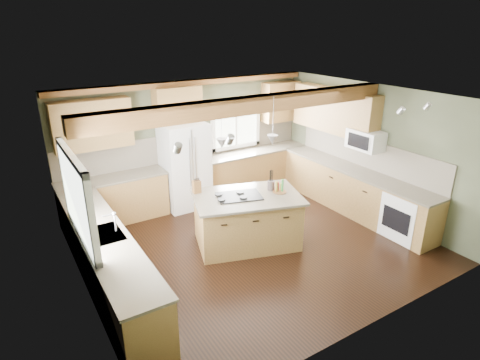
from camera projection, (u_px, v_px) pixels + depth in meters
floor at (253, 244)px, 7.13m from camera, size 5.60×5.60×0.00m
ceiling at (255, 97)px, 6.18m from camera, size 5.60×5.60×0.00m
wall_back at (189, 141)px, 8.63m from camera, size 5.60×0.00×5.60m
wall_left at (77, 216)px, 5.27m from camera, size 0.00×5.00×5.00m
wall_right at (370, 150)px, 8.03m from camera, size 0.00×5.00×5.00m
ceiling_beam at (251, 105)px, 6.30m from camera, size 5.55×0.26×0.26m
soffit_trim at (189, 83)px, 8.09m from camera, size 5.55×0.20×0.10m
backsplash_back at (190, 145)px, 8.65m from camera, size 5.58×0.03×0.58m
backsplash_right at (367, 153)px, 8.10m from camera, size 0.03×3.70×0.58m
base_cab_back_left at (115, 200)px, 7.82m from camera, size 2.02×0.60×0.88m
counter_back_left at (112, 178)px, 7.65m from camera, size 2.06×0.64×0.04m
base_cab_back_right at (254, 170)px, 9.44m from camera, size 2.62×0.60×0.88m
counter_back_right at (254, 151)px, 9.27m from camera, size 2.66×0.64×0.04m
base_cab_left at (107, 263)px, 5.77m from camera, size 0.60×3.70×0.88m
counter_left at (103, 235)px, 5.61m from camera, size 0.64×3.74×0.04m
base_cab_right at (353, 191)px, 8.24m from camera, size 0.60×3.70×0.88m
counter_right at (355, 170)px, 8.07m from camera, size 0.64×3.74×0.04m
upper_cab_back_left at (92, 125)px, 7.27m from camera, size 1.40×0.35×0.90m
upper_cab_over_fridge at (178, 104)px, 8.03m from camera, size 0.96×0.35×0.70m
upper_cab_right at (334, 111)px, 8.42m from camera, size 0.35×2.20×0.90m
upper_cab_back_corner at (281, 102)px, 9.38m from camera, size 0.90×0.35×0.90m
window_left at (75, 197)px, 5.23m from camera, size 0.04×1.60×1.05m
window_back at (235, 123)px, 9.09m from camera, size 1.10×0.04×1.00m
sink at (103, 235)px, 5.60m from camera, size 0.50×0.65×0.03m
faucet at (115, 223)px, 5.64m from camera, size 0.02×0.02×0.28m
dishwasher at (138, 316)px, 4.76m from camera, size 0.60×0.60×0.84m
oven at (407, 216)px, 7.21m from camera, size 0.60×0.72×0.84m
microwave at (366, 140)px, 7.79m from camera, size 0.40×0.70×0.38m
pendant_left at (222, 143)px, 6.39m from camera, size 0.18×0.18×0.16m
pendant_right at (273, 140)px, 6.58m from camera, size 0.18×0.18×0.16m
refrigerator at (185, 166)px, 8.32m from camera, size 0.90×0.74×1.80m
island at (247, 221)px, 7.01m from camera, size 1.94×1.51×0.88m
island_top at (247, 197)px, 6.84m from camera, size 2.08×1.65×0.04m
cooktop at (239, 196)px, 6.80m from camera, size 0.85×0.69×0.02m
knife_block at (197, 187)px, 6.92m from camera, size 0.14×0.11×0.22m
utensil_crock at (271, 185)px, 7.06m from camera, size 0.17×0.17×0.17m
bottle_tray at (280, 186)px, 6.95m from camera, size 0.26×0.26×0.22m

